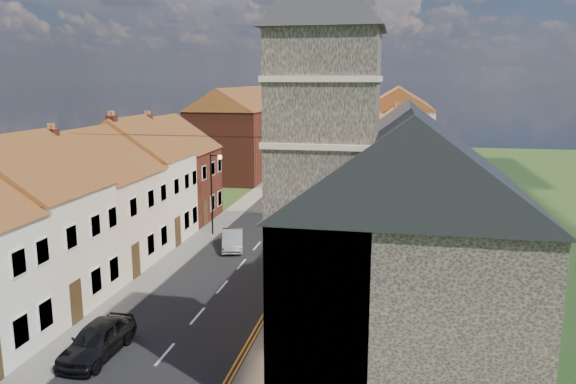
# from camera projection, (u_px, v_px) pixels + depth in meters

# --- Properties ---
(ground) EXTENTS (160.00, 160.00, 0.00)m
(ground) POSITION_uv_depth(u_px,v_px,m) (144.00, 379.00, 21.88)
(ground) COLOR #243D1A
(ground) RESTS_ON ground
(road) EXTENTS (7.00, 90.00, 0.02)m
(road) POSITION_uv_depth(u_px,v_px,m) (289.00, 208.00, 50.74)
(road) COLOR black
(road) RESTS_ON ground
(pavement_left) EXTENTS (1.80, 90.00, 0.12)m
(pavement_left) POSITION_uv_depth(u_px,v_px,m) (242.00, 205.00, 51.55)
(pavement_left) COLOR gray
(pavement_left) RESTS_ON ground
(pavement_right) EXTENTS (1.80, 90.00, 0.12)m
(pavement_right) POSITION_uv_depth(u_px,v_px,m) (338.00, 209.00, 49.90)
(pavement_right) COLOR gray
(pavement_right) RESTS_ON ground
(church) EXTENTS (11.25, 14.25, 15.20)m
(church) POSITION_uv_depth(u_px,v_px,m) (394.00, 224.00, 22.16)
(church) COLOR #2C241F
(church) RESTS_ON ground
(cottage_r_tudor) EXTENTS (8.30, 5.20, 9.00)m
(cottage_r_tudor) POSITION_uv_depth(u_px,v_px,m) (393.00, 206.00, 31.47)
(cottage_r_tudor) COLOR white
(cottage_r_tudor) RESTS_ON ground
(cottage_r_white_near) EXTENTS (8.30, 6.00, 9.00)m
(cottage_r_white_near) POSITION_uv_depth(u_px,v_px,m) (395.00, 188.00, 36.66)
(cottage_r_white_near) COLOR silver
(cottage_r_white_near) RESTS_ON ground
(cottage_r_cream_mid) EXTENTS (8.30, 5.20, 9.00)m
(cottage_r_cream_mid) POSITION_uv_depth(u_px,v_px,m) (395.00, 174.00, 41.85)
(cottage_r_cream_mid) COLOR silver
(cottage_r_cream_mid) RESTS_ON ground
(cottage_r_pink) EXTENTS (8.30, 6.00, 9.00)m
(cottage_r_pink) POSITION_uv_depth(u_px,v_px,m) (396.00, 164.00, 47.04)
(cottage_r_pink) COLOR beige
(cottage_r_pink) RESTS_ON ground
(cottage_r_white_far) EXTENTS (8.30, 5.20, 9.00)m
(cottage_r_white_far) POSITION_uv_depth(u_px,v_px,m) (396.00, 155.00, 52.24)
(cottage_r_white_far) COLOR silver
(cottage_r_white_far) RESTS_ON ground
(cottage_r_cream_far) EXTENTS (8.30, 6.00, 9.00)m
(cottage_r_cream_far) POSITION_uv_depth(u_px,v_px,m) (396.00, 148.00, 57.43)
(cottage_r_cream_far) COLOR white
(cottage_r_cream_far) RESTS_ON ground
(cottage_l_cream) EXTENTS (8.30, 6.30, 9.10)m
(cottage_l_cream) POSITION_uv_depth(u_px,v_px,m) (15.00, 221.00, 28.06)
(cottage_l_cream) COLOR white
(cottage_l_cream) RESTS_ON ground
(cottage_l_white) EXTENTS (8.30, 6.90, 8.80)m
(cottage_l_white) POSITION_uv_depth(u_px,v_px,m) (84.00, 198.00, 34.25)
(cottage_l_white) COLOR beige
(cottage_l_white) RESTS_ON ground
(cottage_l_brick_mid) EXTENTS (8.30, 5.70, 9.10)m
(cottage_l_brick_mid) POSITION_uv_depth(u_px,v_px,m) (130.00, 178.00, 40.08)
(cottage_l_brick_mid) COLOR white
(cottage_l_brick_mid) RESTS_ON ground
(cottage_l_pink) EXTENTS (8.30, 6.30, 8.80)m
(cottage_l_pink) POSITION_uv_depth(u_px,v_px,m) (163.00, 168.00, 45.69)
(cottage_l_pink) COLOR #5C271A
(cottage_l_pink) RESTS_ON ground
(block_right_far) EXTENTS (8.30, 24.20, 10.50)m
(block_right_far) POSITION_uv_depth(u_px,v_px,m) (397.00, 128.00, 71.99)
(block_right_far) COLOR white
(block_right_far) RESTS_ON ground
(block_left_far) EXTENTS (8.30, 24.20, 10.50)m
(block_left_far) POSITION_uv_depth(u_px,v_px,m) (247.00, 129.00, 70.67)
(block_left_far) COLOR #5C271A
(block_left_far) RESTS_ON ground
(lamppost) EXTENTS (0.88, 0.15, 6.00)m
(lamppost) POSITION_uv_depth(u_px,v_px,m) (213.00, 189.00, 41.13)
(lamppost) COLOR black
(lamppost) RESTS_ON pavement_left
(car_near) EXTENTS (1.84, 4.34, 1.46)m
(car_near) POSITION_uv_depth(u_px,v_px,m) (97.00, 340.00, 23.57)
(car_near) COLOR black
(car_near) RESTS_ON ground
(car_mid) EXTENTS (2.40, 4.16, 1.30)m
(car_mid) POSITION_uv_depth(u_px,v_px,m) (233.00, 240.00, 38.51)
(car_mid) COLOR #929499
(car_mid) RESTS_ON ground
(car_far) EXTENTS (2.95, 4.44, 1.19)m
(car_far) POSITION_uv_depth(u_px,v_px,m) (276.00, 187.00, 57.26)
(car_far) COLOR navy
(car_far) RESTS_ON ground
(car_distant) EXTENTS (2.41, 4.94, 1.35)m
(car_distant) POSITION_uv_depth(u_px,v_px,m) (297.00, 166.00, 70.37)
(car_distant) COLOR #999DA0
(car_distant) RESTS_ON ground
(pedestrian_right) EXTENTS (0.97, 0.84, 1.70)m
(pedestrian_right) POSITION_uv_depth(u_px,v_px,m) (313.00, 233.00, 38.87)
(pedestrian_right) COLOR #282520
(pedestrian_right) RESTS_ON pavement_right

